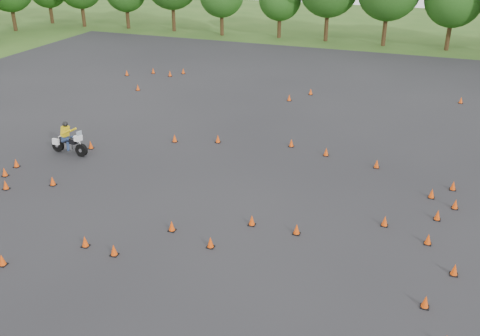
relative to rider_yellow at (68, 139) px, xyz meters
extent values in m
plane|color=#2D5119|center=(10.55, -4.92, -0.93)|extent=(140.00, 140.00, 0.00)
plane|color=black|center=(10.55, 1.08, -0.92)|extent=(62.00, 62.00, 0.00)
cone|color=#E04509|center=(19.44, -6.94, -0.70)|extent=(0.26, 0.26, 0.45)
cone|color=#E04509|center=(19.67, -0.60, -0.70)|extent=(0.26, 0.26, 0.45)
cone|color=#E04509|center=(-2.24, 16.85, -0.70)|extent=(0.26, 0.26, 0.45)
cone|color=#E04509|center=(-0.26, -4.74, -0.70)|extent=(0.26, 0.26, 0.45)
cone|color=#E04509|center=(7.20, 4.45, -0.70)|extent=(0.26, 0.26, 0.45)
cone|color=#E04509|center=(-5.79, 15.80, -0.70)|extent=(0.26, 0.26, 0.45)
cone|color=#E04509|center=(13.62, 4.72, -0.70)|extent=(0.26, 0.26, 0.45)
cone|color=#E04509|center=(4.18, -9.89, -0.70)|extent=(0.26, 0.26, 0.45)
cone|color=#E04509|center=(19.36, -2.79, -0.70)|extent=(0.26, 0.26, 0.45)
cone|color=#E04509|center=(-1.56, 18.01, -0.70)|extent=(0.26, 0.26, 0.45)
cone|color=#E04509|center=(20.37, -4.64, -0.70)|extent=(0.26, 0.26, 0.45)
cone|color=#E04509|center=(9.13, -5.43, -0.70)|extent=(0.26, 0.26, 0.45)
cone|color=#E04509|center=(19.35, 1.46, -0.70)|extent=(0.26, 0.26, 0.45)
cone|color=#E04509|center=(12.16, -3.83, -0.70)|extent=(0.26, 0.26, 0.45)
cone|color=#E04509|center=(-1.37, -3.57, -0.70)|extent=(0.26, 0.26, 0.45)
cone|color=#E04509|center=(4.75, 3.66, -0.70)|extent=(0.26, 0.26, 0.45)
cone|color=#E04509|center=(11.16, -6.04, -0.70)|extent=(0.26, 0.26, 0.45)
cone|color=#E04509|center=(7.82, -7.85, -0.70)|extent=(0.26, 0.26, 0.45)
cone|color=#E04509|center=(20.40, 0.73, -0.70)|extent=(0.26, 0.26, 0.45)
cone|color=#E04509|center=(14.16, -3.87, -0.70)|extent=(0.26, 0.26, 0.45)
cone|color=#E04509|center=(-2.69, 12.27, -0.70)|extent=(0.26, 0.26, 0.45)
cone|color=#E04509|center=(10.14, 15.79, -0.70)|extent=(0.26, 0.26, 0.45)
cone|color=#E04509|center=(20.80, 17.41, -0.70)|extent=(0.26, 0.26, 0.45)
cone|color=#E04509|center=(9.03, 13.74, -0.70)|extent=(0.26, 0.26, 0.45)
cone|color=#E04509|center=(-4.04, 17.21, -0.70)|extent=(0.26, 0.26, 0.45)
cone|color=#E04509|center=(6.39, -7.71, -0.70)|extent=(0.26, 0.26, 0.45)
cone|color=#E04509|center=(-1.60, -2.46, -0.70)|extent=(0.26, 0.26, 0.45)
cone|color=#E04509|center=(0.66, 1.07, -0.70)|extent=(0.26, 0.26, 0.45)
cone|color=#E04509|center=(20.31, 2.69, -0.70)|extent=(0.26, 0.26, 0.45)
cone|color=#E04509|center=(1.62, -3.59, -0.70)|extent=(0.26, 0.26, 0.45)
cone|color=#E04509|center=(17.55, -1.92, -0.70)|extent=(0.26, 0.26, 0.45)
cone|color=#E04509|center=(11.45, 5.33, -0.70)|extent=(0.26, 0.26, 0.45)
cone|color=#E04509|center=(16.48, 4.03, -0.70)|extent=(0.26, 0.26, 0.45)
camera|label=1|loc=(18.51, -22.71, 11.02)|focal=40.00mm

